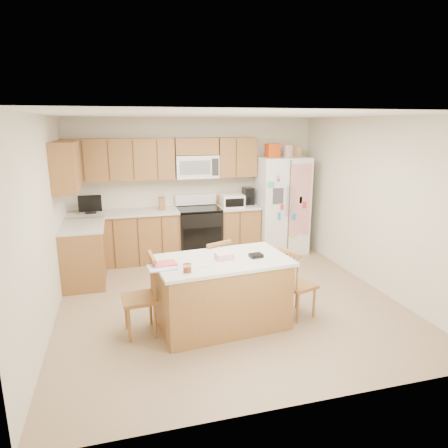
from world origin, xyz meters
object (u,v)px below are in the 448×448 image
object	(u,v)px
stove	(199,232)
island	(222,292)
windsor_chair_left	(141,298)
windsor_chair_back	(213,274)
windsor_chair_right	(297,285)
refrigerator	(281,204)

from	to	relation	value
stove	island	distance (m)	2.64
island	windsor_chair_left	world-z (taller)	windsor_chair_left
windsor_chair_back	windsor_chair_right	distance (m)	1.12
island	windsor_chair_back	bearing A→B (deg)	86.21
refrigerator	windsor_chair_left	size ratio (longest dim) A/B	2.15
stove	windsor_chair_right	world-z (taller)	stove
refrigerator	windsor_chair_left	xyz separation A→B (m)	(-2.77, -2.50, -0.47)
windsor_chair_left	windsor_chair_back	distance (m)	1.13
refrigerator	island	size ratio (longest dim) A/B	1.20
windsor_chair_left	windsor_chair_back	world-z (taller)	windsor_chair_left
refrigerator	island	world-z (taller)	refrigerator
windsor_chair_left	windsor_chair_right	distance (m)	1.92
stove	refrigerator	distance (m)	1.63
stove	island	world-z (taller)	stove
refrigerator	windsor_chair_right	size ratio (longest dim) A/B	2.27
stove	windsor_chair_right	size ratio (longest dim) A/B	1.26
stove	windsor_chair_right	distance (m)	2.73
refrigerator	windsor_chair_back	xyz separation A→B (m)	(-1.78, -1.95, -0.49)
refrigerator	windsor_chair_right	bearing A→B (deg)	-108.43
stove	island	bearing A→B (deg)	-95.54
windsor_chair_left	windsor_chair_back	size ratio (longest dim) A/B	1.04
windsor_chair_back	refrigerator	bearing A→B (deg)	47.55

